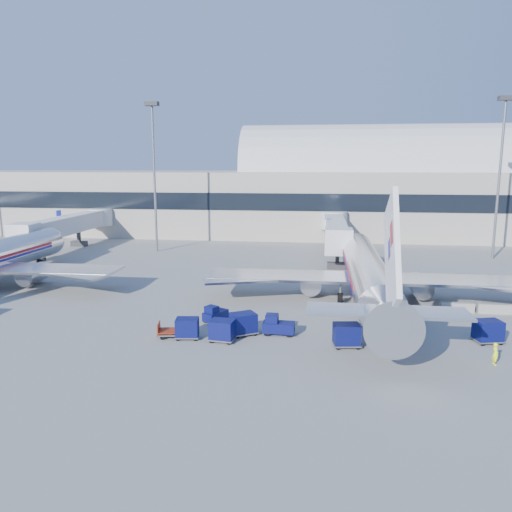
# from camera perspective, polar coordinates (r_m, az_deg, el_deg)

# --- Properties ---
(ground) EXTENTS (260.00, 260.00, 0.00)m
(ground) POSITION_cam_1_polar(r_m,az_deg,el_deg) (46.64, 0.55, -6.32)
(ground) COLOR gray
(ground) RESTS_ON ground
(terminal) EXTENTS (170.00, 28.15, 21.00)m
(terminal) POSITION_cam_1_polar(r_m,az_deg,el_deg) (102.24, -3.30, 7.11)
(terminal) COLOR #B2AA9E
(terminal) RESTS_ON ground
(airliner_main) EXTENTS (32.00, 37.26, 12.07)m
(airliner_main) POSITION_cam_1_polar(r_m,az_deg,el_deg) (50.19, 12.60, -1.91)
(airliner_main) COLOR silver
(airliner_main) RESTS_ON ground
(jetbridge_near) EXTENTS (4.40, 27.50, 6.25)m
(jetbridge_near) POSITION_cam_1_polar(r_m,az_deg,el_deg) (75.78, 9.09, 3.10)
(jetbridge_near) COLOR silver
(jetbridge_near) RESTS_ON ground
(jetbridge_mid) EXTENTS (4.40, 27.50, 6.25)m
(jetbridge_mid) POSITION_cam_1_polar(r_m,az_deg,el_deg) (85.53, -20.35, 3.41)
(jetbridge_mid) COLOR silver
(jetbridge_mid) RESTS_ON ground
(mast_west) EXTENTS (2.00, 1.20, 22.60)m
(mast_west) POSITION_cam_1_polar(r_m,az_deg,el_deg) (78.54, -11.62, 11.22)
(mast_west) COLOR slate
(mast_west) RESTS_ON ground
(mast_east) EXTENTS (2.00, 1.20, 22.60)m
(mast_east) POSITION_cam_1_polar(r_m,az_deg,el_deg) (78.34, 26.23, 10.38)
(mast_east) COLOR slate
(mast_east) RESTS_ON ground
(barrier_near) EXTENTS (3.00, 0.55, 0.90)m
(barrier_near) POSITION_cam_1_polar(r_m,az_deg,el_deg) (49.78, 21.99, -5.48)
(barrier_near) COLOR #9E9E96
(barrier_near) RESTS_ON ground
(barrier_mid) EXTENTS (3.00, 0.55, 0.90)m
(barrier_mid) POSITION_cam_1_polar(r_m,az_deg,el_deg) (50.72, 25.62, -5.46)
(barrier_mid) COLOR #9E9E96
(barrier_mid) RESTS_ON ground
(tug_lead) EXTENTS (2.55, 1.34, 1.64)m
(tug_lead) POSITION_cam_1_polar(r_m,az_deg,el_deg) (40.34, 2.46, -7.92)
(tug_lead) COLOR #090D47
(tug_lead) RESTS_ON ground
(tug_right) EXTENTS (2.71, 1.70, 1.65)m
(tug_right) POSITION_cam_1_polar(r_m,az_deg,el_deg) (44.57, 16.63, -6.56)
(tug_right) COLOR #090D47
(tug_right) RESTS_ON ground
(tug_left) EXTENTS (2.10, 2.53, 1.48)m
(tug_left) POSITION_cam_1_polar(r_m,az_deg,el_deg) (43.61, -4.75, -6.63)
(tug_left) COLOR #090D47
(tug_left) RESTS_ON ground
(cart_train_a) EXTENTS (2.52, 2.37, 1.78)m
(cart_train_a) POSITION_cam_1_polar(r_m,az_deg,el_deg) (40.16, -1.45, -7.70)
(cart_train_a) COLOR #090D47
(cart_train_a) RESTS_ON ground
(cart_train_b) EXTENTS (2.09, 1.70, 1.69)m
(cart_train_b) POSITION_cam_1_polar(r_m,az_deg,el_deg) (38.82, -3.88, -8.45)
(cart_train_b) COLOR #090D47
(cart_train_b) RESTS_ON ground
(cart_train_c) EXTENTS (1.99, 1.61, 1.62)m
(cart_train_c) POSITION_cam_1_polar(r_m,az_deg,el_deg) (39.72, -7.86, -8.14)
(cart_train_c) COLOR #090D47
(cart_train_c) RESTS_ON ground
(cart_solo_near) EXTENTS (2.21, 1.81, 1.76)m
(cart_solo_near) POSITION_cam_1_polar(r_m,az_deg,el_deg) (38.22, 10.32, -8.84)
(cart_solo_near) COLOR #090D47
(cart_solo_near) RESTS_ON ground
(cart_solo_far) EXTENTS (2.30, 1.96, 1.76)m
(cart_solo_far) POSITION_cam_1_polar(r_m,az_deg,el_deg) (42.32, 24.99, -7.77)
(cart_solo_far) COLOR #090D47
(cart_solo_far) RESTS_ON ground
(cart_open_red) EXTENTS (2.37, 1.86, 0.57)m
(cart_open_red) POSITION_cam_1_polar(r_m,az_deg,el_deg) (40.35, -9.56, -8.56)
(cart_open_red) COLOR slate
(cart_open_red) RESTS_ON ground
(ramp_worker) EXTENTS (0.45, 0.62, 1.57)m
(ramp_worker) POSITION_cam_1_polar(r_m,az_deg,el_deg) (38.12, 25.67, -10.04)
(ramp_worker) COLOR #E3F71A
(ramp_worker) RESTS_ON ground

